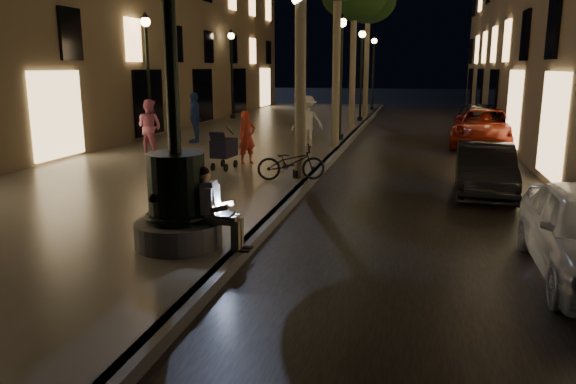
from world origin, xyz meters
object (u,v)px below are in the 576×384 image
(lamp_curb_b, at_px, (341,61))
(lamp_curb_c, at_px, (362,62))
(car_third, at_px, (485,128))
(seated_man_laptop, at_px, (214,205))
(fountain_lamppost, at_px, (177,184))
(pedestrian_red, at_px, (247,137))
(pedestrian_white, at_px, (308,121))
(stroller, at_px, (224,148))
(lamp_curb_d, at_px, (373,63))
(pedestrian_pink, at_px, (150,127))
(pedestrian_blue, at_px, (195,118))
(lamp_left_b, at_px, (147,61))
(car_rear, at_px, (476,121))
(lamp_curb_a, at_px, (298,58))
(bicycle, at_px, (291,162))
(tree_far, at_px, (368,2))
(lamp_left_c, at_px, (232,63))
(car_second, at_px, (485,170))

(lamp_curb_b, distance_m, lamp_curb_c, 8.00)
(car_third, bearing_deg, seated_man_laptop, -105.55)
(fountain_lamppost, bearing_deg, pedestrian_red, 98.83)
(lamp_curb_c, xyz_separation_m, pedestrian_white, (-0.90, -10.06, -2.13))
(pedestrian_white, bearing_deg, stroller, 49.95)
(lamp_curb_d, bearing_deg, fountain_lamppost, -91.34)
(pedestrian_pink, height_order, pedestrian_blue, pedestrian_blue)
(seated_man_laptop, height_order, lamp_left_b, lamp_left_b)
(fountain_lamppost, relative_size, pedestrian_white, 2.88)
(seated_man_laptop, xyz_separation_m, car_rear, (5.59, 17.91, -0.23))
(lamp_curb_a, height_order, bicycle, lamp_curb_a)
(lamp_curb_c, bearing_deg, pedestrian_pink, -113.00)
(fountain_lamppost, distance_m, tree_far, 24.57)
(lamp_left_c, relative_size, pedestrian_pink, 2.69)
(lamp_left_b, relative_size, car_third, 0.93)
(seated_man_laptop, height_order, lamp_curb_c, lamp_curb_c)
(tree_far, height_order, car_rear, tree_far)
(pedestrian_red, distance_m, bicycle, 2.78)
(lamp_curb_a, bearing_deg, lamp_curb_b, 90.00)
(lamp_curb_c, xyz_separation_m, pedestrian_red, (-1.90, -14.29, -2.25))
(lamp_curb_d, distance_m, lamp_left_c, 10.70)
(lamp_curb_a, distance_m, pedestrian_red, 3.41)
(car_third, relative_size, car_rear, 1.14)
(lamp_curb_a, distance_m, bicycle, 2.62)
(seated_man_laptop, xyz_separation_m, lamp_curb_a, (0.09, 6.00, 2.34))
(stroller, bearing_deg, seated_man_laptop, -66.61)
(seated_man_laptop, height_order, lamp_curb_d, lamp_curb_d)
(lamp_left_c, height_order, bicycle, lamp_left_c)
(seated_man_laptop, distance_m, car_second, 7.46)
(lamp_curb_b, distance_m, stroller, 8.05)
(lamp_curb_a, relative_size, pedestrian_blue, 2.55)
(lamp_left_b, distance_m, stroller, 7.61)
(car_rear, xyz_separation_m, pedestrian_red, (-7.40, -10.19, 0.32))
(lamp_curb_c, bearing_deg, tree_far, 87.71)
(lamp_curb_a, xyz_separation_m, stroller, (-2.26, 0.67, -2.44))
(lamp_left_c, xyz_separation_m, pedestrian_red, (5.20, -14.29, -2.25))
(stroller, bearing_deg, lamp_left_c, 112.89)
(pedestrian_white, relative_size, bicycle, 1.06)
(pedestrian_pink, relative_size, pedestrian_white, 0.99)
(lamp_left_b, xyz_separation_m, bicycle, (7.00, -6.38, -2.59))
(tree_far, height_order, bicycle, tree_far)
(tree_far, xyz_separation_m, pedestrian_white, (-0.98, -12.06, -5.33))
(pedestrian_red, bearing_deg, lamp_curb_b, 25.00)
(lamp_left_c, bearing_deg, lamp_left_b, -90.00)
(lamp_curb_a, height_order, pedestrian_red, lamp_curb_a)
(car_third, bearing_deg, pedestrian_white, -152.54)
(fountain_lamppost, bearing_deg, pedestrian_blue, 110.81)
(tree_far, distance_m, pedestrian_white, 13.23)
(lamp_curb_d, relative_size, stroller, 4.04)
(lamp_curb_c, xyz_separation_m, car_rear, (5.50, -4.09, -2.57))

